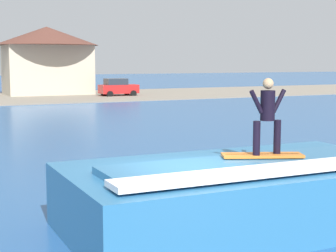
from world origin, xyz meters
The scene contains 6 objects.
ground_plane centered at (0.00, 0.00, 0.00)m, with size 260.00×260.00×0.00m, color #265691.
wave_crest centered at (1.42, 0.15, 0.75)m, with size 7.83×4.08×1.60m.
surfboard centered at (1.84, -0.04, 1.63)m, with size 1.86×1.16×0.06m.
surfer centered at (1.89, -0.12, 2.59)m, with size 0.95×0.32×1.69m.
car_far_shore centered at (14.13, 43.18, 0.94)m, with size 3.93×2.16×1.86m.
house_gabled_white centered at (8.17, 48.84, 4.39)m, with size 11.02×11.02×7.31m.
Camera 1 is at (-5.15, -9.93, 3.73)m, focal length 58.03 mm.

